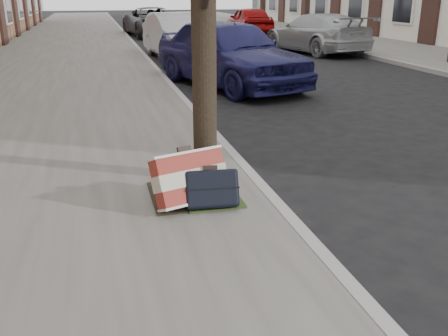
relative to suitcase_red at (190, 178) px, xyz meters
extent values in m
plane|color=black|center=(2.07, -0.97, -0.39)|extent=(120.00, 120.00, 0.00)
cube|color=slate|center=(-1.63, 14.03, -0.33)|extent=(5.00, 70.00, 0.12)
cube|color=gray|center=(9.87, 14.03, -0.33)|extent=(4.00, 70.00, 0.12)
cube|color=black|center=(0.07, 0.23, -0.26)|extent=(0.85, 0.85, 0.02)
cube|color=maroon|center=(0.00, 0.00, 0.00)|extent=(0.77, 0.57, 0.53)
cube|color=black|center=(0.18, -0.12, -0.07)|extent=(0.52, 0.34, 0.39)
imported|color=#1B1B52|center=(2.17, 6.68, 0.38)|extent=(3.08, 4.82, 1.53)
imported|color=#AFB0B7|center=(1.90, 11.89, 0.33)|extent=(1.94, 4.46, 1.43)
imported|color=#38383D|center=(2.14, 20.73, 0.29)|extent=(2.80, 5.12, 1.36)
imported|color=#A1A4A8|center=(6.88, 12.46, 0.29)|extent=(2.73, 4.94, 1.35)
imported|color=#8B0505|center=(6.70, 19.88, 0.32)|extent=(1.86, 4.20, 1.40)
camera|label=1|loc=(-0.78, -4.34, 1.66)|focal=40.00mm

